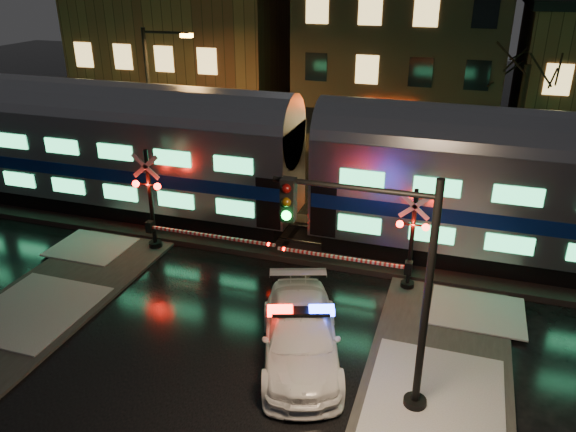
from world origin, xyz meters
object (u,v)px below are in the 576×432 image
object	(u,v)px
streetlight	(155,99)
crossing_signal_right	(400,250)
traffic_light	(385,292)
police_car	(301,336)
crossing_signal_left	(158,212)

from	to	relation	value
streetlight	crossing_signal_right	bearing A→B (deg)	-26.91
crossing_signal_right	traffic_light	xyz separation A→B (m)	(0.29, -5.88, 1.81)
police_car	traffic_light	size ratio (longest dim) A/B	0.92
traffic_light	streetlight	size ratio (longest dim) A/B	0.80
crossing_signal_right	traffic_light	world-z (taller)	traffic_light
police_car	crossing_signal_right	size ratio (longest dim) A/B	1.08
traffic_light	crossing_signal_right	bearing A→B (deg)	83.10
crossing_signal_right	crossing_signal_left	world-z (taller)	crossing_signal_left
traffic_light	streetlight	distance (m)	18.48
crossing_signal_left	traffic_light	size ratio (longest dim) A/B	0.93
police_car	streetlight	world-z (taller)	streetlight
streetlight	police_car	bearing A→B (deg)	-46.03
police_car	crossing_signal_left	distance (m)	8.77
police_car	traffic_light	world-z (taller)	traffic_light
crossing_signal_left	streetlight	bearing A→B (deg)	119.39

